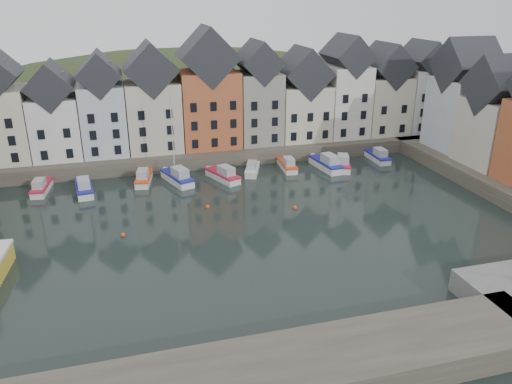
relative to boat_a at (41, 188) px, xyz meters
name	(u,v)px	position (x,y,z in m)	size (l,w,h in m)	color
ground	(258,233)	(23.80, -18.79, -0.64)	(260.00, 260.00, 0.00)	black
far_quay	(208,147)	(23.80, 11.21, 0.36)	(90.00, 16.00, 2.00)	#453D35
hillside	(190,197)	(23.82, 37.21, -18.60)	(153.60, 70.40, 64.00)	#2B371B
far_terrace	(229,99)	(27.01, 9.21, 8.23)	(72.37, 8.16, 17.78)	beige
right_terrace	(501,115)	(59.80, -10.72, 8.27)	(8.30, 24.25, 16.36)	silver
mooring_buoys	(212,216)	(19.80, -13.46, -0.49)	(20.50, 5.50, 0.50)	#D54619
boat_a	(41,188)	(0.00, 0.00, 0.00)	(2.37, 5.78, 2.16)	silver
boat_b	(84,188)	(5.37, -1.79, 0.09)	(2.65, 6.54, 2.44)	silver
boat_c	(144,178)	(13.00, 0.06, 0.03)	(2.88, 6.14, 2.27)	silver
boat_d	(178,177)	(17.45, -1.20, 0.19)	(4.10, 6.99, 12.76)	silver
boat_e	(223,175)	(23.62, -1.85, 0.07)	(4.14, 6.52, 2.40)	silver
boat_f	(252,169)	(28.17, -0.18, -0.02)	(3.49, 5.68, 2.09)	silver
boat_g	(288,165)	(33.58, 0.08, 0.01)	(2.15, 5.79, 2.18)	silver
boat_h	(327,164)	(39.15, -1.26, 0.14)	(3.01, 7.10, 2.64)	silver
boat_i	(342,163)	(41.50, -1.58, 0.09)	(4.10, 6.74, 2.48)	silver
boat_j	(378,156)	(48.28, 0.30, 0.04)	(2.01, 6.01, 2.29)	silver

